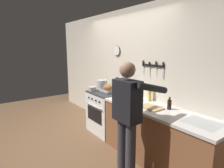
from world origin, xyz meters
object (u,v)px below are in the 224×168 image
Objects in this scene: bottle_cooking_oil at (150,94)px; bottle_soy_sauce at (169,104)px; stock_pot at (102,85)px; cutting_board at (151,107)px; bottle_wine_red at (130,89)px; person_cook at (128,114)px; stove at (107,112)px; saucepan at (92,89)px; roasting_pan at (108,89)px.

bottle_soy_sauce is (0.51, -0.11, -0.04)m from bottle_cooking_oil.
cutting_board is at bearing -4.69° from stock_pot.
stock_pot is at bearing -171.56° from bottle_wine_red.
person_cook is 1.83m from stock_pot.
person_cook is 7.14× the size of stock_pot.
bottle_wine_red is (-0.78, 0.25, 0.12)m from cutting_board.
stock_pot is 0.74× the size of bottle_wine_red.
stove is 4.57× the size of bottle_soy_sauce.
stock_pot is at bearing 96.36° from saucepan.
saucepan is 0.47× the size of cutting_board.
bottle_soy_sauce is at bearing -9.26° from person_cook.
bottle_wine_red reaches higher than bottle_cooking_oil.
saucepan is 0.88m from bottle_wine_red.
roasting_pan is 0.54m from bottle_wine_red.
roasting_pan is at bearing -168.24° from bottle_cooking_oil.
bottle_soy_sauce is at bearing -4.19° from bottle_wine_red.
stove is at bearing 65.75° from person_cook.
stock_pot is 0.82m from bottle_wine_red.
stove is at bearing -166.92° from bottle_cooking_oil.
bottle_wine_red is (0.78, 0.40, 0.09)m from saucepan.
person_cook reaches higher than cutting_board.
bottle_soy_sauce is (1.52, 0.13, 0.53)m from stove.
stove is at bearing 177.72° from cutting_board.
bottle_cooking_oil reaches higher than cutting_board.
bottle_wine_red reaches higher than saucepan.
cutting_board is 0.83m from bottle_wine_red.
stock_pot reaches higher than saucepan.
stock_pot is at bearing -178.51° from bottle_soy_sauce.
roasting_pan is 1.24× the size of bottle_cooking_oil.
person_cook is 4.61× the size of cutting_board.
bottle_cooking_oil is (1.26, 0.43, 0.07)m from saucepan.
cutting_board reaches higher than stove.
roasting_pan is at bearing -9.92° from stock_pot.
bottle_soy_sauce is (0.11, 0.74, 0.03)m from person_cook.
roasting_pan is at bearing 176.53° from cutting_board.
bottle_cooking_oil reaches higher than stock_pot.
cutting_board is (1.59, -0.13, -0.09)m from stock_pot.
roasting_pan is at bearing 40.18° from saucepan.
cutting_board is 1.83× the size of bottle_soy_sauce.
saucepan is (-1.66, 0.42, -0.01)m from person_cook.
bottle_cooking_oil is at bearing 11.76° from roasting_pan.
cutting_board is (1.29, -0.08, -0.06)m from roasting_pan.
saucepan is (-0.26, -0.20, 0.50)m from stove.
bottle_cooking_oil is (1.29, 0.16, 0.01)m from stock_pot.
stove is 0.52m from roasting_pan.
bottle_cooking_oil is at bearing 18.89° from saucepan.
saucepan is at bearing -174.65° from cutting_board.
saucepan is at bearing -142.22° from stove.
stock_pot is 0.65× the size of cutting_board.
roasting_pan is (-1.39, 0.64, 0.02)m from person_cook.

